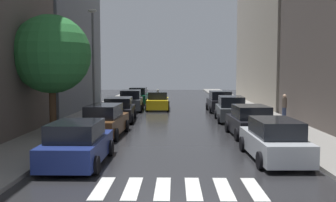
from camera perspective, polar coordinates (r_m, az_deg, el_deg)
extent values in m
cube|color=#242426|center=(33.22, 1.22, -1.46)|extent=(28.00, 72.00, 0.04)
cube|color=gray|center=(33.82, -9.86, -1.26)|extent=(3.00, 72.00, 0.15)
cube|color=gray|center=(33.85, 12.30, -1.29)|extent=(3.00, 72.00, 0.15)
cube|color=silver|center=(11.68, -9.88, -12.79)|extent=(0.45, 2.20, 0.01)
cube|color=silver|center=(11.54, -5.38, -12.95)|extent=(0.45, 2.20, 0.01)
cube|color=silver|center=(11.48, -0.79, -13.03)|extent=(0.45, 2.20, 0.01)
cube|color=silver|center=(11.49, 3.82, -13.03)|extent=(0.45, 2.20, 0.01)
cube|color=silver|center=(11.57, 8.39, -12.95)|extent=(0.45, 2.20, 0.01)
cube|color=silver|center=(11.71, 12.87, -12.79)|extent=(0.45, 2.20, 0.01)
cube|color=navy|center=(14.56, -13.46, -7.05)|extent=(1.93, 4.32, 0.80)
cube|color=black|center=(14.23, -13.74, -4.37)|extent=(1.70, 2.38, 0.65)
cylinder|color=black|center=(16.22, -15.47, -6.82)|extent=(0.22, 0.64, 0.64)
cylinder|color=black|center=(15.78, -8.72, -7.02)|extent=(0.22, 0.64, 0.64)
cylinder|color=black|center=(13.58, -18.96, -9.13)|extent=(0.22, 0.64, 0.64)
cylinder|color=black|center=(13.05, -10.90, -9.51)|extent=(0.22, 0.64, 0.64)
cube|color=brown|center=(20.61, -9.48, -3.53)|extent=(1.98, 4.85, 0.83)
cube|color=black|center=(20.29, -9.66, -1.52)|extent=(1.68, 2.70, 0.68)
cylinder|color=black|center=(22.38, -10.77, -3.61)|extent=(0.25, 0.65, 0.64)
cylinder|color=black|center=(22.01, -6.28, -3.70)|extent=(0.25, 0.65, 0.64)
cylinder|color=black|center=(19.37, -13.09, -4.92)|extent=(0.25, 0.65, 0.64)
cylinder|color=black|center=(18.94, -7.92, -5.06)|extent=(0.25, 0.65, 0.64)
cube|color=black|center=(26.49, -7.36, -1.73)|extent=(2.13, 4.65, 0.81)
cube|color=black|center=(26.20, -7.42, -0.19)|extent=(1.81, 2.59, 0.66)
cylinder|color=black|center=(28.12, -8.99, -1.92)|extent=(0.25, 0.65, 0.64)
cylinder|color=black|center=(27.94, -5.06, -1.92)|extent=(0.25, 0.65, 0.64)
cylinder|color=black|center=(25.16, -9.89, -2.70)|extent=(0.25, 0.65, 0.64)
cylinder|color=black|center=(24.95, -5.50, -2.71)|extent=(0.25, 0.65, 0.64)
cube|color=#474C51|center=(33.02, -5.60, -0.39)|extent=(1.98, 4.29, 0.90)
cube|color=black|center=(32.74, -5.64, 1.00)|extent=(1.70, 2.38, 0.74)
cylinder|color=black|center=(34.51, -6.92, -0.70)|extent=(0.24, 0.65, 0.64)
cylinder|color=black|center=(34.37, -3.88, -0.70)|extent=(0.24, 0.65, 0.64)
cylinder|color=black|center=(31.75, -7.45, -1.16)|extent=(0.24, 0.65, 0.64)
cylinder|color=black|center=(31.60, -4.14, -1.16)|extent=(0.24, 0.65, 0.64)
cube|color=#0C4C2D|center=(39.42, -4.44, 0.40)|extent=(1.91, 4.55, 0.87)
cube|color=black|center=(39.15, -4.49, 1.53)|extent=(1.65, 2.52, 0.71)
cylinder|color=black|center=(41.03, -5.45, 0.15)|extent=(0.23, 0.64, 0.64)
cylinder|color=black|center=(40.83, -2.93, 0.15)|extent=(0.23, 0.64, 0.64)
cylinder|color=black|center=(38.09, -6.05, -0.19)|extent=(0.23, 0.64, 0.64)
cylinder|color=black|center=(37.87, -3.34, -0.20)|extent=(0.23, 0.64, 0.64)
cube|color=#B2B7BF|center=(15.48, 15.63, -6.41)|extent=(1.89, 4.67, 0.79)
cube|color=black|center=(15.14, 15.93, -3.89)|extent=(1.62, 2.58, 0.65)
cylinder|color=black|center=(16.77, 11.24, -6.36)|extent=(0.24, 0.65, 0.64)
cylinder|color=black|center=(17.21, 17.04, -6.20)|extent=(0.24, 0.65, 0.64)
cylinder|color=black|center=(13.86, 13.82, -8.72)|extent=(0.24, 0.65, 0.64)
cylinder|color=black|center=(14.40, 20.72, -8.39)|extent=(0.24, 0.65, 0.64)
cube|color=black|center=(20.57, 12.26, -3.61)|extent=(2.07, 4.18, 0.81)
cube|color=black|center=(20.28, 12.43, -1.62)|extent=(1.76, 2.33, 0.67)
cylinder|color=black|center=(21.73, 8.98, -3.83)|extent=(0.25, 0.65, 0.64)
cylinder|color=black|center=(22.14, 13.80, -3.75)|extent=(0.25, 0.65, 0.64)
cylinder|color=black|center=(19.10, 10.44, -5.01)|extent=(0.25, 0.65, 0.64)
cylinder|color=black|center=(19.57, 15.88, -4.88)|extent=(0.25, 0.65, 0.64)
cube|color=#474C51|center=(26.49, 9.43, -1.70)|extent=(1.91, 4.24, 0.86)
cube|color=black|center=(26.21, 9.51, -0.06)|extent=(1.64, 2.35, 0.70)
cylinder|color=black|center=(27.80, 7.26, -1.97)|extent=(0.24, 0.65, 0.64)
cylinder|color=black|center=(28.00, 10.92, -1.97)|extent=(0.24, 0.65, 0.64)
cylinder|color=black|center=(25.07, 7.76, -2.70)|extent=(0.24, 0.65, 0.64)
cylinder|color=black|center=(25.29, 11.81, -2.69)|extent=(0.24, 0.65, 0.64)
cube|color=black|center=(32.50, 7.81, -0.51)|extent=(1.93, 4.17, 0.87)
cube|color=black|center=(32.23, 7.87, 0.86)|extent=(1.67, 2.31, 0.72)
cylinder|color=black|center=(33.76, 5.93, -0.81)|extent=(0.23, 0.64, 0.64)
cylinder|color=black|center=(34.00, 9.02, -0.80)|extent=(0.23, 0.64, 0.64)
cylinder|color=black|center=(31.06, 6.47, -1.28)|extent=(0.23, 0.64, 0.64)
cylinder|color=black|center=(31.33, 9.81, -1.27)|extent=(0.23, 0.64, 0.64)
cube|color=yellow|center=(33.86, -1.52, -0.33)|extent=(1.92, 4.70, 0.80)
cube|color=black|center=(33.57, -1.54, 0.87)|extent=(1.67, 2.60, 0.65)
cube|color=#F2EDCC|center=(33.55, -1.54, 1.57)|extent=(0.21, 0.36, 0.18)
cylinder|color=black|center=(35.46, -2.94, -0.53)|extent=(0.23, 0.64, 0.64)
cylinder|color=black|center=(35.40, 0.05, -0.53)|extent=(0.23, 0.64, 0.64)
cylinder|color=black|center=(32.39, -3.24, -1.02)|extent=(0.23, 0.64, 0.64)
cylinder|color=black|center=(32.33, 0.04, -1.02)|extent=(0.23, 0.64, 0.64)
cylinder|color=navy|center=(27.08, 17.12, -1.80)|extent=(0.28, 0.28, 0.82)
cylinder|color=brown|center=(27.01, 17.16, -0.25)|extent=(0.36, 0.36, 0.65)
sphere|color=tan|center=(26.98, 17.18, 0.72)|extent=(0.26, 0.26, 0.26)
cylinder|color=#513823|center=(21.22, -16.99, -1.33)|extent=(0.36, 0.36, 2.44)
sphere|color=#2C7637|center=(21.13, -17.18, 6.77)|extent=(4.18, 4.18, 4.18)
cylinder|color=#595B60|center=(25.79, -11.19, 5.04)|extent=(0.16, 0.16, 7.14)
ellipsoid|color=beige|center=(26.09, -11.32, 13.23)|extent=(0.60, 0.28, 0.24)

